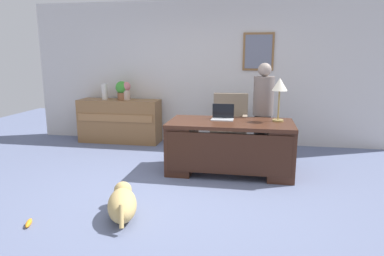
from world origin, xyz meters
name	(u,v)px	position (x,y,z in m)	size (l,w,h in m)	color
ground_plane	(180,190)	(0.00, 0.00, 0.00)	(12.00, 12.00, 0.00)	slate
back_wall	(209,73)	(0.01, 2.60, 1.35)	(7.00, 0.16, 2.70)	silver
desk	(230,145)	(0.57, 0.79, 0.41)	(1.78, 0.88, 0.75)	#422316
credenza	(120,121)	(-1.71, 2.25, 0.42)	(1.59, 0.50, 0.84)	olive
armchair	(230,127)	(0.49, 1.84, 0.47)	(0.60, 0.59, 1.03)	gray
person_standing	(263,112)	(1.03, 1.46, 0.81)	(0.32, 0.32, 1.57)	#262323
dog_lying	(122,203)	(-0.44, -0.84, 0.16)	(0.49, 0.76, 0.30)	tan
laptop	(223,116)	(0.44, 0.97, 0.81)	(0.32, 0.22, 0.22)	#B2B5BA
desk_lamp	(280,87)	(1.24, 0.97, 1.24)	(0.22, 0.22, 0.62)	#9E8447
vase_with_flowers	(126,90)	(-1.55, 2.25, 1.03)	(0.17, 0.17, 0.35)	#C5A892
vase_empty	(105,92)	(-1.99, 2.25, 0.99)	(0.12, 0.12, 0.30)	silver
potted_plant	(122,90)	(-1.63, 2.25, 1.04)	(0.24, 0.24, 0.36)	brown
dog_toy_bone	(29,223)	(-1.31, -1.19, 0.03)	(0.18, 0.05, 0.05)	orange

